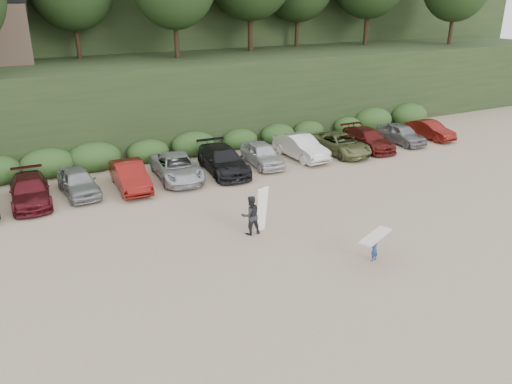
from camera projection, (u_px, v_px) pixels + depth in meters
ground at (282, 240)px, 23.18m from camera, size 120.00×120.00×0.00m
parked_cars at (200, 164)px, 31.07m from camera, size 39.52×5.75×1.60m
child_surfer at (375, 243)px, 21.10m from camera, size 2.07×1.35×1.21m
adult_surfer at (252, 215)px, 23.46m from camera, size 1.40×0.77×2.27m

